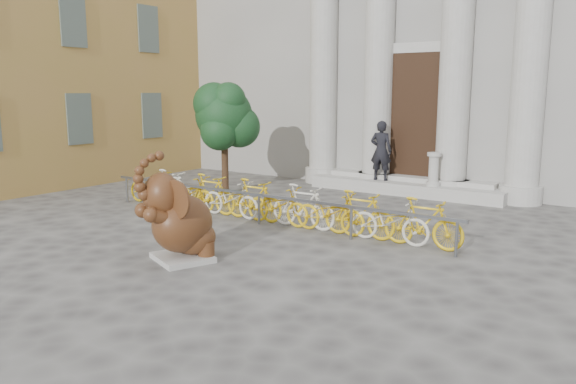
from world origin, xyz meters
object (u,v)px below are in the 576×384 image
Objects in this scene: elephant_statue at (180,221)px; pedestrian at (381,151)px; bike_rack at (265,201)px; tree at (224,117)px.

elephant_statue is 1.11× the size of pedestrian.
bike_rack is 5.36m from pedestrian.
bike_rack is at bearing 121.98° from elephant_statue.
tree is 4.85m from pedestrian.
elephant_statue is 3.40m from bike_rack.
bike_rack is at bearing 77.83° from pedestrian.
pedestrian is at bearing 84.75° from bike_rack.
tree is at bearing 144.40° from bike_rack.
bike_rack is 5.31× the size of pedestrian.
tree is at bearing 32.56° from pedestrian.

